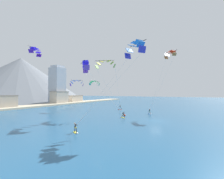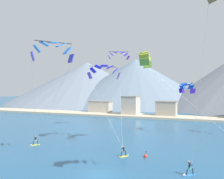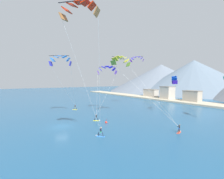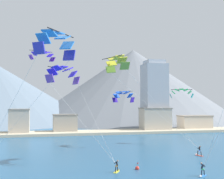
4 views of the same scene
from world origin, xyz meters
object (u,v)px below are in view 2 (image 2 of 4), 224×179
at_px(parafoil_kite_distant_high_outer, 187,87).
at_px(parafoil_kite_distant_low_drift, 119,54).
at_px(kitesurfer_mid_center, 34,142).
at_px(parafoil_kite_far_left, 146,59).
at_px(parafoil_kite_near_lead, 104,71).
at_px(race_marker_buoy, 146,156).
at_px(kitesurfer_near_lead, 125,153).
at_px(parafoil_kite_mid_center, 52,50).
at_px(kitesurfer_near_trail, 188,171).

xyz_separation_m(parafoil_kite_distant_high_outer, parafoil_kite_distant_low_drift, (-16.09, 0.86, 7.94)).
bearing_deg(kitesurfer_mid_center, parafoil_kite_far_left, 16.34).
bearing_deg(parafoil_kite_near_lead, parafoil_kite_distant_high_outer, 47.48).
distance_m(kitesurfer_mid_center, race_marker_buoy, 20.07).
relative_size(kitesurfer_near_lead, parafoil_kite_mid_center, 0.11).
bearing_deg(kitesurfer_near_lead, kitesurfer_near_trail, -26.93).
bearing_deg(parafoil_kite_distant_low_drift, parafoil_kite_far_left, -56.20).
bearing_deg(kitesurfer_near_lead, parafoil_kite_distant_low_drift, 112.58).
bearing_deg(kitesurfer_near_lead, parafoil_kite_far_left, 75.92).
bearing_deg(race_marker_buoy, parafoil_kite_far_left, 104.43).
distance_m(parafoil_kite_far_left, parafoil_kite_distant_high_outer, 16.90).
bearing_deg(parafoil_kite_near_lead, parafoil_kite_mid_center, -97.80).
xyz_separation_m(parafoil_kite_mid_center, parafoil_kite_distant_high_outer, (15.06, 27.79, -4.96)).
distance_m(parafoil_kite_far_left, parafoil_kite_distant_low_drift, 19.83).
xyz_separation_m(kitesurfer_near_trail, race_marker_buoy, (-6.46, 5.50, -0.34)).
bearing_deg(kitesurfer_near_lead, parafoil_kite_near_lead, 132.16).
distance_m(kitesurfer_near_trail, parafoil_kite_distant_high_outer, 28.25).
distance_m(parafoil_kite_near_lead, parafoil_kite_distant_high_outer, 19.79).
xyz_separation_m(kitesurfer_near_trail, parafoil_kite_distant_high_outer, (-2.65, 26.35, 9.85)).
xyz_separation_m(parafoil_kite_near_lead, parafoil_kite_distant_high_outer, (13.23, 14.43, -2.93)).
distance_m(kitesurfer_near_lead, parafoil_kite_distant_low_drift, 30.15).
bearing_deg(kitesurfer_near_lead, kitesurfer_mid_center, 177.63).
distance_m(parafoil_kite_mid_center, parafoil_kite_distant_low_drift, 28.83).
relative_size(kitesurfer_near_lead, parafoil_kite_distant_high_outer, 0.36).
distance_m(parafoil_kite_distant_low_drift, race_marker_buoy, 30.83).
height_order(kitesurfer_near_lead, kitesurfer_near_trail, kitesurfer_near_trail).
relative_size(parafoil_kite_near_lead, parafoil_kite_distant_low_drift, 2.51).
xyz_separation_m(kitesurfer_near_trail, parafoil_kite_mid_center, (-17.71, -1.45, 14.82)).
height_order(kitesurfer_mid_center, parafoil_kite_distant_high_outer, parafoil_kite_distant_high_outer).
bearing_deg(parafoil_kite_mid_center, parafoil_kite_far_left, 51.56).
bearing_deg(parafoil_kite_far_left, parafoil_kite_mid_center, -128.44).
distance_m(parafoil_kite_mid_center, parafoil_kite_distant_high_outer, 32.00).
height_order(kitesurfer_mid_center, parafoil_kite_near_lead, parafoil_kite_near_lead).
distance_m(parafoil_kite_mid_center, parafoil_kite_far_left, 15.84).
height_order(parafoil_kite_mid_center, parafoil_kite_distant_low_drift, parafoil_kite_distant_low_drift).
relative_size(parafoil_kite_mid_center, parafoil_kite_distant_high_outer, 3.23).
height_order(parafoil_kite_distant_high_outer, race_marker_buoy, parafoil_kite_distant_high_outer).
relative_size(kitesurfer_near_trail, parafoil_kite_far_left, 0.10).
bearing_deg(parafoil_kite_near_lead, parafoil_kite_distant_low_drift, 100.61).
xyz_separation_m(kitesurfer_near_trail, parafoil_kite_far_left, (-7.86, 10.96, 14.52)).
height_order(kitesurfer_mid_center, parafoil_kite_mid_center, parafoil_kite_mid_center).
bearing_deg(parafoil_kite_distant_high_outer, kitesurfer_near_trail, -84.27).
height_order(kitesurfer_near_lead, race_marker_buoy, kitesurfer_near_lead).
relative_size(parafoil_kite_mid_center, parafoil_kite_distant_low_drift, 2.90).
bearing_deg(parafoil_kite_distant_high_outer, parafoil_kite_near_lead, -132.52).
height_order(kitesurfer_near_trail, kitesurfer_mid_center, kitesurfer_near_trail).
bearing_deg(parafoil_kite_near_lead, kitesurfer_near_lead, -47.84).
xyz_separation_m(parafoil_kite_near_lead, race_marker_buoy, (9.42, -6.42, -13.12)).
xyz_separation_m(kitesurfer_mid_center, race_marker_buoy, (20.07, 0.02, -0.32)).
relative_size(kitesurfer_near_lead, parafoil_kite_far_left, 0.10).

